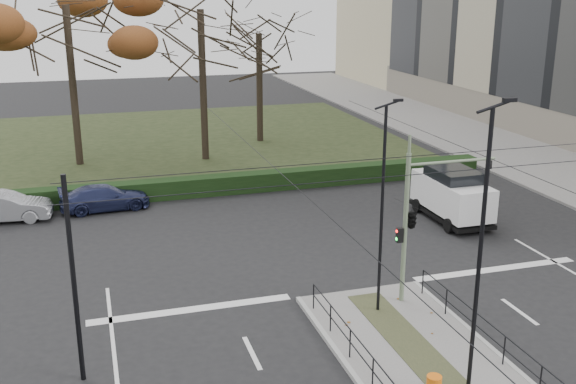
% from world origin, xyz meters
% --- Properties ---
extents(ground, '(140.00, 140.00, 0.00)m').
position_xyz_m(ground, '(0.00, 0.00, 0.00)').
color(ground, black).
rests_on(ground, ground).
extents(sidewalk_east, '(8.00, 90.00, 0.14)m').
position_xyz_m(sidewalk_east, '(18.00, 22.00, 0.07)').
color(sidewalk_east, slate).
rests_on(sidewalk_east, ground).
extents(park, '(38.00, 26.00, 0.10)m').
position_xyz_m(park, '(-6.00, 32.00, 0.05)').
color(park, black).
rests_on(park, ground).
extents(hedge, '(38.00, 1.00, 1.00)m').
position_xyz_m(hedge, '(-6.00, 18.60, 0.50)').
color(hedge, black).
rests_on(hedge, ground).
extents(median_railing, '(4.14, 13.24, 0.92)m').
position_xyz_m(median_railing, '(0.00, -2.60, 0.98)').
color(median_railing, black).
rests_on(median_railing, median_island).
extents(catenary, '(20.00, 34.00, 6.00)m').
position_xyz_m(catenary, '(0.00, 1.62, 3.42)').
color(catenary, black).
rests_on(catenary, ground).
extents(traffic_light, '(3.59, 2.06, 5.28)m').
position_xyz_m(traffic_light, '(1.41, 3.73, 3.21)').
color(traffic_light, slate).
rests_on(traffic_light, median_island).
extents(streetlamp_median_near, '(0.66, 0.14, 7.94)m').
position_xyz_m(streetlamp_median_near, '(0.34, -1.91, 4.18)').
color(streetlamp_median_near, black).
rests_on(streetlamp_median_near, median_island).
extents(streetlamp_median_far, '(0.60, 0.12, 7.16)m').
position_xyz_m(streetlamp_median_far, '(0.02, 3.27, 3.78)').
color(streetlamp_median_far, black).
rests_on(streetlamp_median_far, median_island).
extents(parked_car_second, '(4.39, 1.88, 1.41)m').
position_xyz_m(parked_car_second, '(-12.98, 17.13, 0.70)').
color(parked_car_second, '#9D9EA4').
rests_on(parked_car_second, ground).
extents(parked_car_third, '(4.49, 2.16, 1.26)m').
position_xyz_m(parked_car_third, '(-8.37, 17.54, 0.63)').
color(parked_car_third, '#20264B').
rests_on(parked_car_third, ground).
extents(white_van, '(2.17, 4.73, 2.50)m').
position_xyz_m(white_van, '(7.31, 11.19, 1.30)').
color(white_van, white).
rests_on(white_van, ground).
extents(rust_tree, '(10.16, 10.16, 12.58)m').
position_xyz_m(rust_tree, '(-9.54, 27.07, 9.65)').
color(rust_tree, black).
rests_on(rust_tree, park).
extents(bare_tree_center, '(6.29, 6.29, 10.00)m').
position_xyz_m(bare_tree_center, '(2.93, 30.38, 7.07)').
color(bare_tree_center, black).
rests_on(bare_tree_center, park).
extents(bare_tree_near, '(6.80, 6.80, 12.34)m').
position_xyz_m(bare_tree_near, '(-1.79, 26.17, 8.71)').
color(bare_tree_near, black).
rests_on(bare_tree_near, park).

